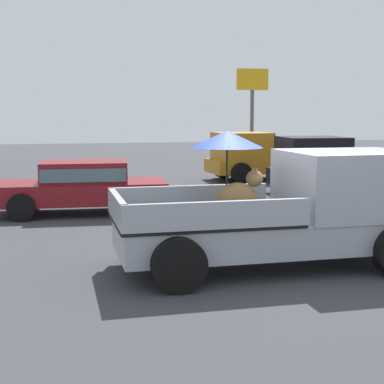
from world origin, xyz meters
TOP-DOWN VIEW (x-y plane):
  - ground_plane at (0.00, 0.00)m, footprint 80.00×80.00m
  - pickup_truck_main at (0.46, 0.01)m, footprint 5.05×2.24m
  - pickup_truck_red at (4.42, 11.85)m, footprint 4.90×2.40m
  - pickup_truck_far at (5.33, 7.57)m, footprint 4.90×2.40m
  - parked_sedan_near at (-2.76, 5.93)m, footprint 4.40×2.19m
  - motel_sign at (4.96, 15.03)m, footprint 1.40×0.16m

SIDE VIEW (x-z plane):
  - ground_plane at x=0.00m, z-range 0.00..0.00m
  - parked_sedan_near at x=-2.76m, z-range 0.08..1.41m
  - pickup_truck_red at x=4.42m, z-range -0.03..1.77m
  - pickup_truck_far at x=5.33m, z-range -0.03..1.77m
  - pickup_truck_main at x=0.46m, z-range -0.16..2.09m
  - motel_sign at x=4.96m, z-range 0.93..5.34m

